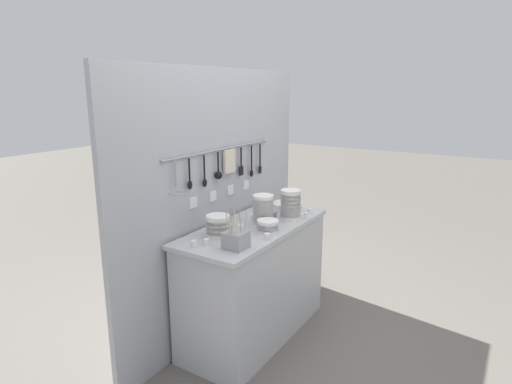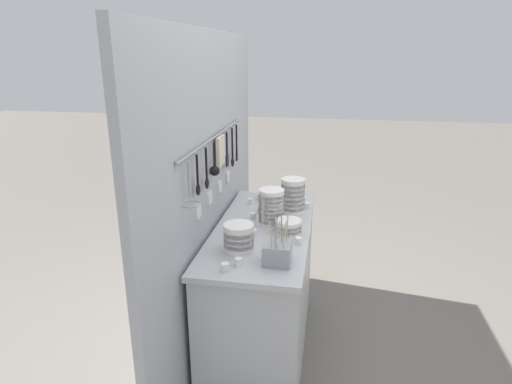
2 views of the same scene
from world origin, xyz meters
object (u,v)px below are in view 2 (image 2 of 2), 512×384
at_px(cup_centre, 304,199).
at_px(cup_edge_far, 225,267).
at_px(cup_front_right, 238,262).
at_px(bowl_stack_nested_right, 271,207).
at_px(cup_beside_plates, 272,244).
at_px(bowl_stack_short_front, 288,227).
at_px(bowl_stack_tall_left, 239,238).
at_px(cup_edge_near, 307,206).
at_px(cup_back_left, 250,202).
at_px(bowl_stack_back_corner, 293,196).
at_px(steel_mixing_bowl, 266,209).
at_px(cup_by_caddy, 254,233).
at_px(plate_stack, 275,196).
at_px(cup_back_right, 241,234).
at_px(cutlery_caddy, 277,253).
at_px(cup_front_left, 298,241).
at_px(cup_mid_row, 253,216).

bearing_deg(cup_centre, cup_edge_far, 164.04).
bearing_deg(cup_front_right, bowl_stack_nested_right, -8.80).
bearing_deg(bowl_stack_nested_right, cup_beside_plates, -171.70).
bearing_deg(cup_edge_far, bowl_stack_short_front, -27.60).
distance_m(bowl_stack_tall_left, cup_edge_near, 0.75).
bearing_deg(cup_centre, cup_back_left, 107.36).
height_order(bowl_stack_back_corner, steel_mixing_bowl, bowl_stack_back_corner).
distance_m(steel_mixing_bowl, cup_centre, 0.32).
height_order(bowl_stack_short_front, cup_beside_plates, bowl_stack_short_front).
relative_size(cup_front_right, cup_by_caddy, 1.00).
relative_size(bowl_stack_short_front, cup_by_caddy, 3.63).
relative_size(bowl_stack_short_front, cup_back_left, 3.63).
distance_m(bowl_stack_short_front, plate_stack, 0.57).
bearing_deg(plate_stack, cup_beside_plates, -173.75).
relative_size(cup_edge_far, cup_centre, 1.00).
relative_size(cup_by_caddy, cup_edge_near, 1.00).
xyz_separation_m(cup_front_right, cup_back_right, (0.32, 0.05, 0.00)).
height_order(cup_back_left, cup_by_caddy, same).
height_order(bowl_stack_tall_left, plate_stack, bowl_stack_tall_left).
distance_m(bowl_stack_back_corner, cutlery_caddy, 0.69).
height_order(cutlery_caddy, cup_front_right, cutlery_caddy).
relative_size(bowl_stack_nested_right, cup_front_left, 5.37).
xyz_separation_m(bowl_stack_nested_right, cup_mid_row, (0.06, 0.12, -0.09)).
relative_size(bowl_stack_short_front, plate_stack, 0.62).
xyz_separation_m(cup_edge_far, cup_centre, (1.02, -0.29, 0.00)).
height_order(cup_edge_far, cup_centre, same).
xyz_separation_m(bowl_stack_tall_left, cup_centre, (0.80, -0.27, -0.05)).
bearing_deg(bowl_stack_back_corner, cup_mid_row, 124.75).
bearing_deg(bowl_stack_back_corner, bowl_stack_short_front, -178.56).
relative_size(steel_mixing_bowl, cup_beside_plates, 2.64).
distance_m(plate_stack, cup_back_left, 0.18).
xyz_separation_m(cutlery_caddy, cup_back_left, (0.79, 0.28, -0.03)).
xyz_separation_m(cup_beside_plates, cup_back_right, (0.10, 0.18, 0.00)).
xyz_separation_m(cup_back_left, cup_edge_far, (-0.91, -0.05, 0.00)).
bearing_deg(cup_front_left, steel_mixing_bowl, 28.11).
xyz_separation_m(cup_edge_far, cup_by_caddy, (0.41, -0.06, 0.00)).
height_order(cup_back_left, cup_edge_near, same).
bearing_deg(steel_mixing_bowl, cup_by_caddy, 178.26).
distance_m(bowl_stack_short_front, cup_front_right, 0.45).
distance_m(cup_back_right, cup_front_left, 0.32).
height_order(bowl_stack_short_front, plate_stack, bowl_stack_short_front).
xyz_separation_m(cup_back_right, cup_by_caddy, (0.03, -0.06, 0.00)).
height_order(cup_front_right, cup_centre, same).
height_order(bowl_stack_short_front, cup_centre, bowl_stack_short_front).
height_order(bowl_stack_nested_right, cup_edge_near, bowl_stack_nested_right).
xyz_separation_m(cup_back_left, cup_by_caddy, (-0.50, -0.11, 0.00)).
relative_size(plate_stack, cup_by_caddy, 5.89).
distance_m(bowl_stack_back_corner, bowl_stack_nested_right, 0.24).
height_order(plate_stack, cutlery_caddy, cutlery_caddy).
xyz_separation_m(bowl_stack_back_corner, cup_front_left, (-0.47, -0.08, -0.09)).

